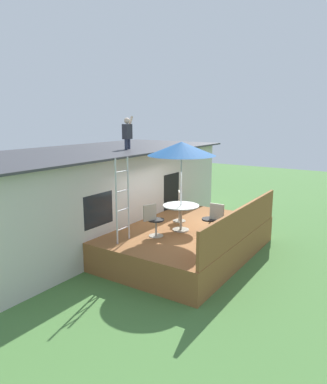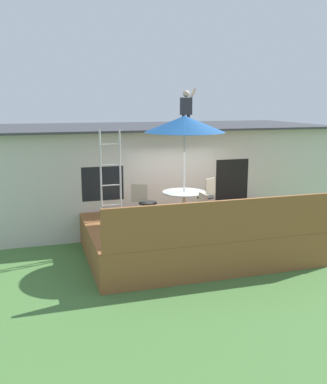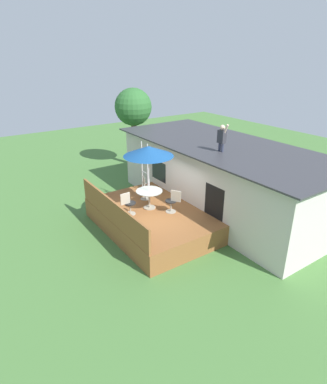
{
  "view_description": "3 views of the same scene",
  "coord_description": "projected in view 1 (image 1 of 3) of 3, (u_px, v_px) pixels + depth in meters",
  "views": [
    {
      "loc": [
        -8.78,
        -4.94,
        4.0
      ],
      "look_at": [
        0.05,
        0.83,
        1.78
      ],
      "focal_mm": 33.34,
      "sensor_mm": 36.0,
      "label": 1
    },
    {
      "loc": [
        -3.73,
        -9.6,
        3.67
      ],
      "look_at": [
        -0.62,
        0.57,
        1.45
      ],
      "focal_mm": 40.88,
      "sensor_mm": 36.0,
      "label": 2
    },
    {
      "loc": [
        9.66,
        -6.07,
        6.53
      ],
      "look_at": [
        0.07,
        0.47,
        1.5
      ],
      "focal_mm": 30.32,
      "sensor_mm": 36.0,
      "label": 3
    }
  ],
  "objects": [
    {
      "name": "patio_umbrella",
      "position": [
        182.0,
        149.0,
        9.8
      ],
      "size": [
        1.9,
        1.9,
        2.54
      ],
      "color": "silver",
      "rests_on": "deck"
    },
    {
      "name": "step_ladder",
      "position": [
        123.0,
        200.0,
        9.16
      ],
      "size": [
        0.52,
        0.04,
        2.2
      ],
      "color": "silver",
      "rests_on": "deck"
    },
    {
      "name": "patio_chair_near",
      "position": [
        212.0,
        220.0,
        9.71
      ],
      "size": [
        0.44,
        0.62,
        0.92
      ],
      "rotation": [
        0.0,
        0.0,
        1.62
      ],
      "color": "#A59E8C",
      "rests_on": "deck"
    },
    {
      "name": "house",
      "position": [
        96.0,
        192.0,
        12.29
      ],
      "size": [
        10.5,
        4.5,
        2.93
      ],
      "color": "beige",
      "rests_on": "ground"
    },
    {
      "name": "patio_chair_right",
      "position": [
        179.0,
        206.0,
        11.16
      ],
      "size": [
        0.56,
        0.46,
        0.92
      ],
      "rotation": [
        0.0,
        0.0,
        -2.56
      ],
      "color": "#A59E8C",
      "rests_on": "deck"
    },
    {
      "name": "deck",
      "position": [
        186.0,
        241.0,
        10.58
      ],
      "size": [
        5.21,
        3.54,
        0.8
      ],
      "primitive_type": "cube",
      "color": "brown",
      "rests_on": "ground"
    },
    {
      "name": "ground_plane",
      "position": [
        186.0,
        253.0,
        10.66
      ],
      "size": [
        40.0,
        40.0,
        0.0
      ],
      "primitive_type": "plane",
      "color": "#477538"
    },
    {
      "name": "deck_railing",
      "position": [
        243.0,
        222.0,
        9.48
      ],
      "size": [
        5.11,
        0.08,
        0.9
      ],
      "primitive_type": "cube",
      "color": "brown",
      "rests_on": "deck"
    },
    {
      "name": "patio_chair_left",
      "position": [
        154.0,
        221.0,
        9.63
      ],
      "size": [
        0.6,
        0.44,
        0.92
      ],
      "rotation": [
        0.0,
        0.0,
        -0.35
      ],
      "color": "#A59E8C",
      "rests_on": "deck"
    },
    {
      "name": "patio_table",
      "position": [
        181.0,
        211.0,
        10.16
      ],
      "size": [
        1.04,
        1.04,
        0.74
      ],
      "color": "#A59E8C",
      "rests_on": "deck"
    },
    {
      "name": "person_figure",
      "position": [
        127.0,
        131.0,
        12.01
      ],
      "size": [
        0.47,
        0.2,
        1.11
      ],
      "color": "#33384C",
      "rests_on": "house"
    }
  ]
}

